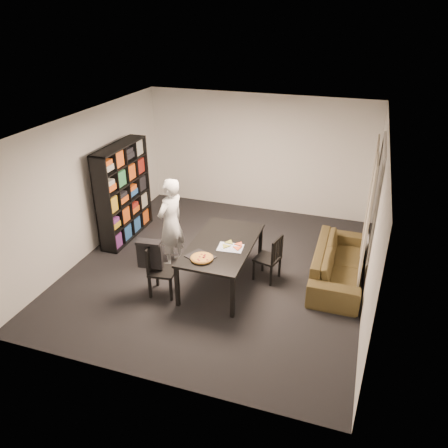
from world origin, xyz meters
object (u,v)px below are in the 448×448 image
(chair_left, at_px, (158,266))
(person, at_px, (171,223))
(bookshelf, at_px, (124,192))
(pepperoni_pizza, at_px, (202,258))
(baking_tray, at_px, (201,257))
(sofa, at_px, (339,263))
(chair_right, at_px, (272,256))
(dining_table, at_px, (222,247))

(chair_left, xyz_separation_m, person, (-0.16, 0.89, 0.32))
(bookshelf, xyz_separation_m, person, (1.32, -0.71, -0.13))
(person, xyz_separation_m, pepperoni_pizza, (0.90, -0.85, -0.05))
(baking_tray, bearing_deg, chair_left, -171.55)
(chair_left, bearing_deg, sofa, -71.02)
(chair_right, relative_size, person, 0.50)
(chair_left, bearing_deg, baking_tray, -88.63)
(baking_tray, height_order, pepperoni_pizza, pepperoni_pizza)
(person, bearing_deg, sofa, 114.55)
(baking_tray, bearing_deg, chair_right, 41.31)
(chair_left, xyz_separation_m, chair_right, (1.65, 0.94, -0.03))
(sofa, bearing_deg, person, 98.72)
(chair_left, distance_m, pepperoni_pizza, 0.79)
(person, relative_size, pepperoni_pizza, 4.69)
(pepperoni_pizza, bearing_deg, chair_left, -176.73)
(pepperoni_pizza, bearing_deg, sofa, 33.07)
(bookshelf, height_order, baking_tray, bookshelf)
(chair_right, bearing_deg, baking_tray, -34.52)
(dining_table, relative_size, baking_tray, 4.46)
(dining_table, xyz_separation_m, person, (-1.04, 0.27, 0.14))
(chair_right, distance_m, pepperoni_pizza, 1.31)
(dining_table, height_order, chair_left, chair_left)
(baking_tray, bearing_deg, person, 137.45)
(bookshelf, relative_size, chair_right, 2.31)
(chair_left, bearing_deg, bookshelf, 35.74)
(dining_table, height_order, person, person)
(dining_table, distance_m, chair_right, 0.86)
(bookshelf, distance_m, chair_right, 3.23)
(baking_tray, bearing_deg, dining_table, 70.73)
(bookshelf, bearing_deg, chair_left, -47.17)
(person, distance_m, sofa, 2.97)
(dining_table, relative_size, sofa, 0.87)
(bookshelf, relative_size, dining_table, 1.06)
(chair_right, xyz_separation_m, sofa, (1.08, 0.40, -0.17))
(dining_table, relative_size, person, 1.09)
(chair_right, bearing_deg, sofa, 124.35)
(chair_left, height_order, chair_right, chair_left)
(dining_table, relative_size, chair_left, 2.04)
(chair_left, relative_size, sofa, 0.43)
(bookshelf, height_order, chair_right, bookshelf)
(dining_table, xyz_separation_m, chair_right, (0.77, 0.32, -0.21))
(chair_right, xyz_separation_m, baking_tray, (-0.95, -0.83, 0.28))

